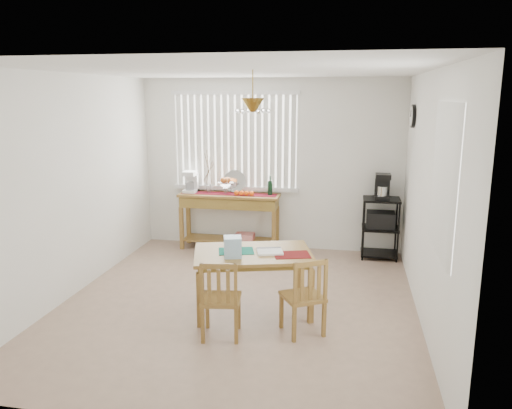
% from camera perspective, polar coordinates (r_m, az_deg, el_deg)
% --- Properties ---
extents(ground, '(4.00, 4.50, 0.01)m').
position_cam_1_polar(ground, '(5.88, -2.01, -11.21)').
color(ground, tan).
extents(room_shell, '(4.20, 4.70, 2.70)m').
position_cam_1_polar(room_shell, '(5.44, -2.08, 5.45)').
color(room_shell, white).
rests_on(room_shell, ground).
extents(sideboard, '(1.54, 0.43, 0.87)m').
position_cam_1_polar(sideboard, '(7.67, -3.00, -0.39)').
color(sideboard, olive).
rests_on(sideboard, ground).
extents(sideboard_items, '(1.46, 0.36, 0.66)m').
position_cam_1_polar(sideboard_items, '(7.67, -4.78, 2.27)').
color(sideboard_items, maroon).
rests_on(sideboard_items, sideboard).
extents(wire_cart, '(0.52, 0.42, 0.89)m').
position_cam_1_polar(wire_cart, '(7.48, 14.04, -1.99)').
color(wire_cart, black).
rests_on(wire_cart, ground).
extents(cart_items, '(0.21, 0.25, 0.37)m').
position_cam_1_polar(cart_items, '(7.38, 14.25, 1.96)').
color(cart_items, black).
rests_on(cart_items, wire_cart).
extents(dining_table, '(1.44, 1.13, 0.68)m').
position_cam_1_polar(dining_table, '(5.47, -0.35, -6.23)').
color(dining_table, olive).
rests_on(dining_table, ground).
extents(table_items, '(1.05, 0.48, 0.22)m').
position_cam_1_polar(table_items, '(5.31, -1.58, -5.02)').
color(table_items, '#14715C').
rests_on(table_items, dining_table).
extents(chair_left, '(0.43, 0.43, 0.82)m').
position_cam_1_polar(chair_left, '(4.96, -4.07, -10.78)').
color(chair_left, olive).
rests_on(chair_left, ground).
extents(chair_right, '(0.51, 0.51, 0.81)m').
position_cam_1_polar(chair_right, '(5.04, 5.54, -10.44)').
color(chair_right, olive).
rests_on(chair_right, ground).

